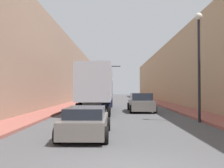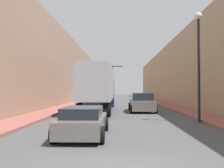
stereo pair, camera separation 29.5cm
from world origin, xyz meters
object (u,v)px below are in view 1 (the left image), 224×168
at_px(semi_truck, 98,87).
at_px(traffic_signal_gantry, 95,76).
at_px(street_lamp, 199,52).
at_px(suv_car, 141,103).
at_px(sedan_car, 86,122).

bearing_deg(semi_truck, traffic_signal_gantry, 95.47).
height_order(traffic_signal_gantry, street_lamp, street_lamp).
bearing_deg(suv_car, sedan_car, -106.52).
xyz_separation_m(sedan_car, street_lamp, (6.27, 4.54, 3.65)).
xyz_separation_m(traffic_signal_gantry, street_lamp, (8.16, -24.09, 0.19)).
bearing_deg(suv_car, traffic_signal_gantry, 107.78).
distance_m(semi_truck, street_lamp, 10.58).
distance_m(semi_truck, suv_car, 4.19).
distance_m(sedan_car, suv_car, 12.31).
distance_m(sedan_car, street_lamp, 8.55).
xyz_separation_m(semi_truck, sedan_car, (0.35, -12.54, -1.63)).
bearing_deg(traffic_signal_gantry, suv_car, -72.22).
relative_size(traffic_signal_gantry, street_lamp, 0.90).
distance_m(traffic_signal_gantry, street_lamp, 25.43).
relative_size(sedan_car, suv_car, 0.87).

